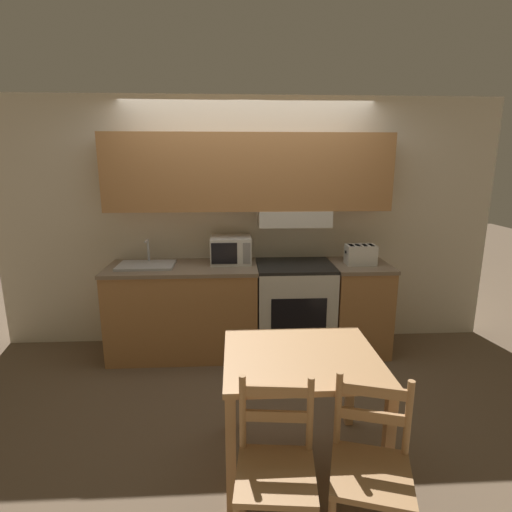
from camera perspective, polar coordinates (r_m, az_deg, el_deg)
The scene contains 11 objects.
ground_plane at distance 4.55m, azimuth -1.04°, elevation -11.56°, with size 16.00×16.00×0.00m, color brown.
wall_back at distance 4.07m, azimuth -0.91°, elevation 8.03°, with size 5.17×0.38×2.55m.
lower_counter_main at distance 4.11m, azimuth -10.24°, elevation -7.60°, with size 1.47×0.64×0.92m.
lower_counter_right_stub at distance 4.27m, azimuth 14.35°, elevation -7.01°, with size 0.56×0.64×0.92m.
stove_range at distance 4.12m, azimuth 5.45°, elevation -7.37°, with size 0.75×0.62×0.92m.
microwave at distance 4.02m, azimuth -3.59°, elevation 0.93°, with size 0.40×0.36×0.27m.
toaster at distance 4.08m, azimuth 14.71°, elevation 0.20°, with size 0.30×0.18×0.20m.
sink_basin at distance 4.03m, azimuth -15.41°, elevation -1.21°, with size 0.54×0.36×0.25m.
dining_table at distance 2.59m, azimuth 6.41°, elevation -16.08°, with size 0.94×0.80×0.76m.
chair_left_of_table at distance 2.22m, azimuth 2.84°, elevation -28.25°, with size 0.42×0.42×0.87m.
chair_right_of_table at distance 2.29m, azimuth 16.05°, elevation -27.29°, with size 0.47×0.47×0.87m.
Camera 1 is at (-0.14, -4.12, 1.91)m, focal length 28.00 mm.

